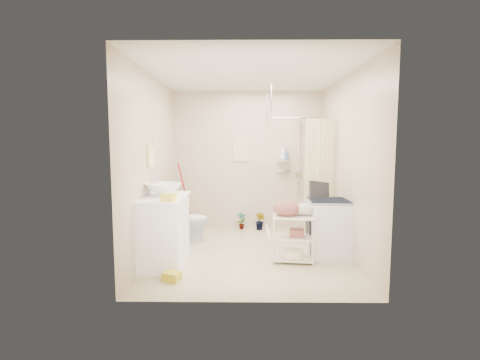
# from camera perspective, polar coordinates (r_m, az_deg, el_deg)

# --- Properties ---
(floor) EXTENTS (3.20, 3.20, 0.00)m
(floor) POSITION_cam_1_polar(r_m,az_deg,el_deg) (5.27, 1.52, -11.92)
(floor) COLOR beige
(floor) RESTS_ON ground
(ceiling) EXTENTS (2.80, 3.20, 0.04)m
(ceiling) POSITION_cam_1_polar(r_m,az_deg,el_deg) (5.11, 1.61, 17.05)
(ceiling) COLOR silver
(ceiling) RESTS_ON ground
(wall_back) EXTENTS (2.80, 0.04, 2.60)m
(wall_back) POSITION_cam_1_polar(r_m,az_deg,el_deg) (6.62, 1.34, 3.22)
(wall_back) COLOR beige
(wall_back) RESTS_ON ground
(wall_front) EXTENTS (2.80, 0.04, 2.60)m
(wall_front) POSITION_cam_1_polar(r_m,az_deg,el_deg) (3.43, 2.00, 0.62)
(wall_front) COLOR beige
(wall_front) RESTS_ON ground
(wall_left) EXTENTS (0.04, 3.20, 2.60)m
(wall_left) POSITION_cam_1_polar(r_m,az_deg,el_deg) (5.19, -14.09, 2.28)
(wall_left) COLOR beige
(wall_left) RESTS_ON ground
(wall_right) EXTENTS (0.04, 3.20, 2.60)m
(wall_right) POSITION_cam_1_polar(r_m,az_deg,el_deg) (5.24, 17.08, 2.22)
(wall_right) COLOR beige
(wall_right) RESTS_ON ground
(vanity) EXTENTS (0.60, 1.05, 0.92)m
(vanity) POSITION_cam_1_polar(r_m,az_deg,el_deg) (4.85, -12.35, -7.99)
(vanity) COLOR white
(vanity) RESTS_ON ground
(sink) EXTENTS (0.50, 0.50, 0.17)m
(sink) POSITION_cam_1_polar(r_m,az_deg,el_deg) (4.81, -12.42, -1.51)
(sink) COLOR white
(sink) RESTS_ON vanity
(counter_basket) EXTENTS (0.18, 0.15, 0.09)m
(counter_basket) POSITION_cam_1_polar(r_m,az_deg,el_deg) (4.36, -11.65, -2.78)
(counter_basket) COLOR yellow
(counter_basket) RESTS_ON vanity
(floor_basket) EXTENTS (0.34, 0.30, 0.15)m
(floor_basket) POSITION_cam_1_polar(r_m,az_deg,el_deg) (4.33, -11.13, -15.00)
(floor_basket) COLOR gold
(floor_basket) RESTS_ON ground
(toilet) EXTENTS (0.73, 0.45, 0.71)m
(toilet) POSITION_cam_1_polar(r_m,az_deg,el_deg) (5.87, -8.83, -6.50)
(toilet) COLOR silver
(toilet) RESTS_ON ground
(mop) EXTENTS (0.14, 0.14, 1.25)m
(mop) POSITION_cam_1_polar(r_m,az_deg,el_deg) (6.63, -9.19, -2.69)
(mop) COLOR #AD0709
(mop) RESTS_ON ground
(potted_plant_a) EXTENTS (0.21, 0.19, 0.32)m
(potted_plant_a) POSITION_cam_1_polar(r_m,az_deg,el_deg) (6.63, 0.23, -6.72)
(potted_plant_a) COLOR brown
(potted_plant_a) RESTS_ON ground
(potted_plant_b) EXTENTS (0.24, 0.24, 0.34)m
(potted_plant_b) POSITION_cam_1_polar(r_m,az_deg,el_deg) (6.58, 3.33, -6.72)
(potted_plant_b) COLOR brown
(potted_plant_b) RESTS_ON ground
(hanging_towel) EXTENTS (0.28, 0.03, 0.42)m
(hanging_towel) POSITION_cam_1_polar(r_m,az_deg,el_deg) (6.59, 0.04, 4.95)
(hanging_towel) COLOR #CEC08B
(hanging_towel) RESTS_ON wall_back
(towel_ring) EXTENTS (0.04, 0.22, 0.34)m
(towel_ring) POSITION_cam_1_polar(r_m,az_deg,el_deg) (4.99, -14.49, 4.07)
(towel_ring) COLOR #FDF18F
(towel_ring) RESTS_ON wall_left
(tp_holder) EXTENTS (0.08, 0.12, 0.14)m
(tp_holder) POSITION_cam_1_polar(r_m,az_deg,el_deg) (5.30, -13.37, -3.95)
(tp_holder) COLOR white
(tp_holder) RESTS_ON wall_left
(shower) EXTENTS (1.10, 1.10, 2.10)m
(shower) POSITION_cam_1_polar(r_m,az_deg,el_deg) (6.16, 9.33, 0.60)
(shower) COLOR silver
(shower) RESTS_ON ground
(shampoo_bottle_a) EXTENTS (0.13, 0.13, 0.27)m
(shampoo_bottle_a) POSITION_cam_1_polar(r_m,az_deg,el_deg) (6.57, 7.03, 4.50)
(shampoo_bottle_a) COLOR white
(shampoo_bottle_a) RESTS_ON shower
(shampoo_bottle_b) EXTENTS (0.10, 0.10, 0.17)m
(shampoo_bottle_b) POSITION_cam_1_polar(r_m,az_deg,el_deg) (6.59, 7.59, 4.09)
(shampoo_bottle_b) COLOR #3A5392
(shampoo_bottle_b) RESTS_ON shower
(washing_machine) EXTENTS (0.58, 0.60, 0.82)m
(washing_machine) POSITION_cam_1_polar(r_m,az_deg,el_deg) (5.20, 14.34, -7.65)
(washing_machine) COLOR silver
(washing_machine) RESTS_ON ground
(laundry_rack) EXTENTS (0.59, 0.39, 0.77)m
(laundry_rack) POSITION_cam_1_polar(r_m,az_deg,el_deg) (4.87, 8.73, -8.76)
(laundry_rack) COLOR beige
(laundry_rack) RESTS_ON ground
(ironing_board) EXTENTS (0.33, 0.18, 1.11)m
(ironing_board) POSITION_cam_1_polar(r_m,az_deg,el_deg) (5.16, 12.95, -6.05)
(ironing_board) COLOR black
(ironing_board) RESTS_ON ground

